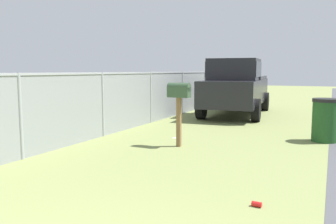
{
  "coord_description": "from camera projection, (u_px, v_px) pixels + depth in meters",
  "views": [
    {
      "loc": [
        -0.88,
        -1.78,
        1.67
      ],
      "look_at": [
        4.44,
        0.71,
        0.97
      ],
      "focal_mm": 37.53,
      "sensor_mm": 36.0,
      "label": 1
    }
  ],
  "objects": [
    {
      "name": "litter_can_by_mailbox",
      "position": [
        257.0,
        204.0,
        4.32
      ],
      "size": [
        0.08,
        0.13,
        0.07
      ],
      "primitive_type": "cylinder",
      "rotation": [
        0.0,
        1.57,
        4.63
      ],
      "color": "red",
      "rests_on": "ground"
    },
    {
      "name": "fence_section",
      "position": [
        151.0,
        95.0,
        11.22
      ],
      "size": [
        15.67,
        0.07,
        1.63
      ],
      "color": "#9EA3A8",
      "rests_on": "ground"
    },
    {
      "name": "pickup_truck",
      "position": [
        236.0,
        86.0,
        13.18
      ],
      "size": [
        5.43,
        2.47,
        2.09
      ],
      "rotation": [
        0.0,
        0.0,
        3.23
      ],
      "color": "black",
      "rests_on": "ground"
    },
    {
      "name": "litter_wrapper_near_hydrant",
      "position": [
        174.0,
        138.0,
        8.74
      ],
      "size": [
        0.14,
        0.12,
        0.01
      ],
      "primitive_type": "cube",
      "rotation": [
        0.0,
        0.0,
        3.46
      ],
      "color": "silver",
      "rests_on": "ground"
    },
    {
      "name": "trash_bin",
      "position": [
        325.0,
        120.0,
        8.24
      ],
      "size": [
        0.62,
        0.62,
        1.02
      ],
      "color": "#1E4C1E",
      "rests_on": "ground"
    },
    {
      "name": "mailbox",
      "position": [
        179.0,
        96.0,
        7.64
      ],
      "size": [
        0.22,
        0.5,
        1.41
      ],
      "rotation": [
        0.0,
        0.0,
        -0.02
      ],
      "color": "brown",
      "rests_on": "ground"
    }
  ]
}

